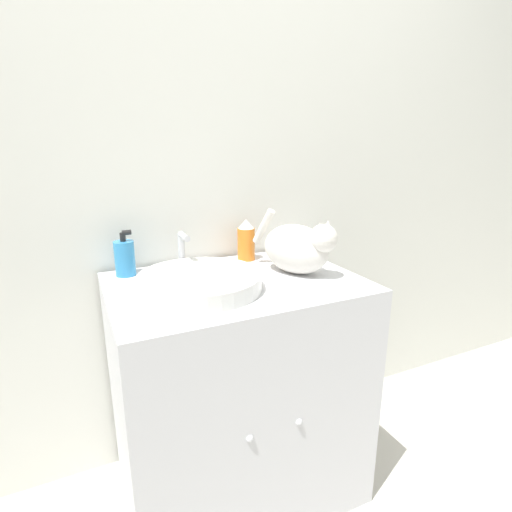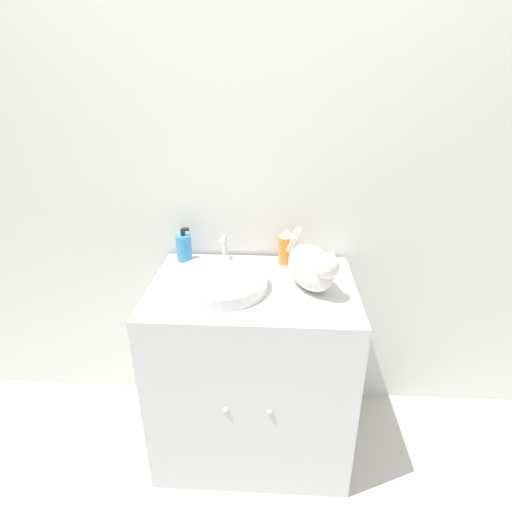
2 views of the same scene
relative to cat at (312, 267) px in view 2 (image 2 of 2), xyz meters
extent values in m
plane|color=beige|center=(-0.23, -0.28, -0.94)|extent=(8.00, 8.00, 0.00)
cube|color=silver|center=(-0.23, 0.35, 0.31)|extent=(6.00, 0.05, 2.50)
cube|color=silver|center=(-0.23, 0.02, -0.52)|extent=(0.84, 0.59, 0.85)
sphere|color=silver|center=(-0.32, -0.28, -0.48)|extent=(0.02, 0.02, 0.02)
sphere|color=silver|center=(-0.15, -0.28, -0.48)|extent=(0.02, 0.02, 0.02)
cylinder|color=white|center=(-0.37, -0.01, -0.07)|extent=(0.39, 0.39, 0.05)
cylinder|color=silver|center=(-0.37, 0.20, -0.03)|extent=(0.02, 0.02, 0.14)
cylinder|color=silver|center=(-0.37, 0.16, 0.04)|extent=(0.02, 0.09, 0.02)
cylinder|color=white|center=(-0.45, 0.20, -0.08)|extent=(0.03, 0.03, 0.03)
cylinder|color=white|center=(-0.29, 0.20, -0.08)|extent=(0.03, 0.03, 0.03)
ellipsoid|color=silver|center=(-0.01, 0.01, -0.01)|extent=(0.24, 0.29, 0.18)
sphere|color=silver|center=(0.04, -0.09, 0.05)|extent=(0.13, 0.13, 0.10)
cone|color=silver|center=(0.02, -0.10, 0.09)|extent=(0.05, 0.05, 0.04)
cone|color=silver|center=(0.07, -0.08, 0.09)|extent=(0.05, 0.05, 0.04)
cylinder|color=silver|center=(-0.07, 0.14, 0.05)|extent=(0.07, 0.10, 0.14)
cylinder|color=#338CCC|center=(-0.56, 0.24, -0.03)|extent=(0.07, 0.07, 0.12)
cylinder|color=black|center=(-0.56, 0.24, 0.04)|extent=(0.02, 0.02, 0.03)
cylinder|color=black|center=(-0.55, 0.24, 0.06)|extent=(0.03, 0.02, 0.02)
cylinder|color=orange|center=(-0.10, 0.24, -0.03)|extent=(0.07, 0.07, 0.13)
cone|color=white|center=(-0.10, 0.24, 0.05)|extent=(0.06, 0.06, 0.04)
camera|label=1|loc=(-0.72, -1.17, 0.36)|focal=28.00mm
camera|label=2|loc=(-0.14, -1.41, 0.68)|focal=28.00mm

